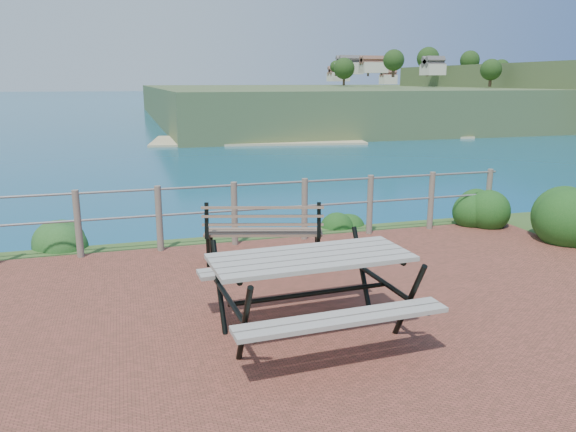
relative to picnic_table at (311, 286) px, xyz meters
name	(u,v)px	position (x,y,z in m)	size (l,w,h in m)	color
ground	(298,336)	(-0.12, 0.02, -0.53)	(10.00, 7.00, 0.12)	brown
ocean	(124,88)	(-0.12, 200.02, -0.53)	(1200.00, 1200.00, 0.00)	#135B77
safety_railing	(234,210)	(-0.12, 3.37, 0.04)	(9.40, 0.10, 1.00)	#6B5B4C
distant_bay	(540,90)	(172.95, 202.62, -2.06)	(290.00, 232.36, 24.00)	#425A2D
picnic_table	(311,286)	(0.00, 0.00, 0.00)	(2.02, 1.72, 0.84)	gray
park_bench	(263,223)	(0.09, 2.35, 0.08)	(1.69, 0.84, 0.93)	brown
shrub_right_edge	(476,224)	(4.35, 3.48, -0.53)	(0.96, 0.96, 1.37)	#184916
shrub_lip_west	(59,245)	(-2.81, 4.19, -0.53)	(0.86, 0.86, 0.64)	#25531F
shrub_lip_east	(342,224)	(2.01, 4.17, -0.53)	(0.67, 0.67, 0.37)	#184916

